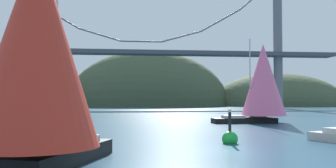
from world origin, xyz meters
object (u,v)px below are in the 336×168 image
object	(u,v)px
sailboat_pink_spinnaker	(263,81)
sailboat_scarlet_sail	(38,50)
channel_buoy	(230,138)
sailboat_red_spinnaker	(256,96)

from	to	relation	value
sailboat_pink_spinnaker	sailboat_scarlet_sail	world-z (taller)	sailboat_pink_spinnaker
sailboat_pink_spinnaker	channel_buoy	distance (m)	24.28
sailboat_scarlet_sail	sailboat_pink_spinnaker	bearing A→B (deg)	55.32
sailboat_scarlet_sail	channel_buoy	distance (m)	15.17
sailboat_pink_spinnaker	sailboat_scarlet_sail	size ratio (longest dim) A/B	1.02
channel_buoy	sailboat_scarlet_sail	bearing A→B (deg)	-139.05
sailboat_pink_spinnaker	channel_buoy	bearing A→B (deg)	-116.03
sailboat_red_spinnaker	channel_buoy	bearing A→B (deg)	-112.16
sailboat_red_spinnaker	sailboat_scarlet_sail	xyz separation A→B (m)	(-26.43, -47.60, 1.62)
sailboat_red_spinnaker	sailboat_pink_spinnaker	world-z (taller)	sailboat_pink_spinnaker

